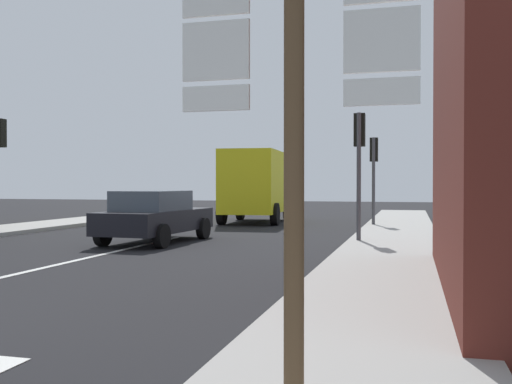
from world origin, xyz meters
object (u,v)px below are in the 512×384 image
route_sign_post (294,148)px  traffic_light_far_right (374,161)px  delivery_truck (255,184)px  traffic_light_near_right (359,147)px  sedan_far (155,216)px

route_sign_post → traffic_light_far_right: size_ratio=0.94×
delivery_truck → traffic_light_near_right: bearing=-57.3°
delivery_truck → traffic_light_near_right: size_ratio=1.43×
route_sign_post → traffic_light_far_right: traffic_light_far_right is taller
sedan_far → route_sign_post: (6.24, -11.17, 1.15)m
route_sign_post → traffic_light_near_right: 12.15m
delivery_truck → traffic_light_far_right: bearing=-17.5°
delivery_truck → traffic_light_far_right: size_ratio=1.50×
traffic_light_far_right → sedan_far: bearing=-127.9°
sedan_far → traffic_light_near_right: bearing=9.5°
sedan_far → traffic_light_far_right: 9.36m
traffic_light_near_right → route_sign_post: bearing=-87.1°
traffic_light_near_right → traffic_light_far_right: (0.00, 6.31, -0.13)m
delivery_truck → traffic_light_far_right: traffic_light_far_right is taller
sedan_far → route_sign_post: 12.85m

